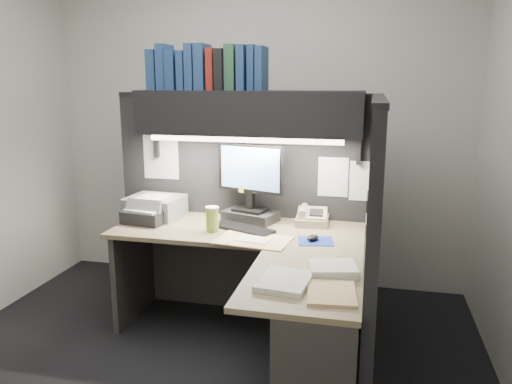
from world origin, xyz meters
TOP-DOWN VIEW (x-y plane):
  - floor at (0.00, 0.00)m, footprint 3.50×3.50m
  - wall_back at (0.00, 1.50)m, footprint 3.50×0.04m
  - wall_front at (0.00, -1.50)m, footprint 3.50×0.04m
  - partition_back at (0.03, 0.93)m, footprint 1.90×0.06m
  - partition_right at (0.98, 0.18)m, footprint 0.06×1.50m
  - desk at (0.43, -0.00)m, footprint 1.70×1.53m
  - overhead_shelf at (0.12, 0.75)m, footprint 1.55×0.34m
  - task_light_tube at (0.12, 0.61)m, footprint 1.32×0.04m
  - monitor at (0.13, 0.76)m, footprint 0.50×0.33m
  - keyboard at (0.14, 0.53)m, footprint 0.47×0.31m
  - mousepad at (0.64, 0.40)m, footprint 0.25×0.23m
  - mouse at (0.62, 0.40)m, footprint 0.09×0.11m
  - telephone at (0.58, 0.77)m, footprint 0.23×0.24m
  - coffee_cup at (-0.06, 0.46)m, footprint 0.11×0.11m
  - printer at (-0.58, 0.71)m, footprint 0.41×0.35m
  - notebook_stack at (-0.58, 0.57)m, footprint 0.33×0.28m
  - open_folder at (0.26, 0.32)m, footprint 0.48×0.35m
  - paper_stack_a at (0.79, -0.11)m, footprint 0.28×0.25m
  - paper_stack_b at (0.57, -0.31)m, footprint 0.27×0.32m
  - manila_stack at (0.80, -0.38)m, footprint 0.25×0.31m
  - binder_row at (-0.17, 0.75)m, footprint 0.82×0.25m
  - pinned_papers at (0.42, 0.56)m, footprint 1.76×1.31m

SIDE VIEW (x-z plane):
  - floor at x=0.00m, z-range 0.00..0.00m
  - desk at x=0.43m, z-range 0.08..0.81m
  - mousepad at x=0.64m, z-range 0.73..0.73m
  - open_folder at x=0.26m, z-range 0.73..0.74m
  - manila_stack at x=0.80m, z-range 0.73..0.75m
  - keyboard at x=0.14m, z-range 0.73..0.75m
  - paper_stack_b at x=0.57m, z-range 0.73..0.76m
  - mouse at x=0.62m, z-range 0.73..0.77m
  - paper_stack_a at x=0.79m, z-range 0.73..0.78m
  - notebook_stack at x=-0.58m, z-range 0.73..0.82m
  - telephone at x=0.58m, z-range 0.73..0.82m
  - partition_back at x=0.03m, z-range 0.00..1.60m
  - partition_right at x=0.98m, z-range 0.00..1.60m
  - printer at x=-0.58m, z-range 0.73..0.88m
  - coffee_cup at x=-0.06m, z-range 0.73..0.89m
  - monitor at x=0.13m, z-range 0.67..1.23m
  - pinned_papers at x=0.42m, z-range 0.80..1.31m
  - task_light_tube at x=0.12m, z-range 1.31..1.35m
  - wall_back at x=0.00m, z-range 0.00..2.70m
  - wall_front at x=0.00m, z-range 0.00..2.70m
  - overhead_shelf at x=0.12m, z-range 1.35..1.65m
  - binder_row at x=-0.17m, z-range 1.64..1.95m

